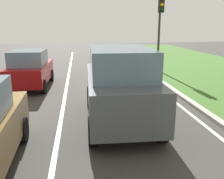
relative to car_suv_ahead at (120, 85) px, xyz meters
The scene contains 7 objects.
ground_plane 4.57m from the car_suv_ahead, 104.72° to the left, with size 60.00×60.00×0.00m, color #383533.
lane_line_center 4.79m from the car_suv_ahead, 113.10° to the left, with size 0.12×32.00×0.01m, color silver.
lane_line_right_edge 5.07m from the car_suv_ahead, 59.88° to the left, with size 0.12×32.00×0.01m, color silver.
curb_right 5.32m from the car_suv_ahead, 55.11° to the left, with size 0.24×48.00×0.12m, color #9E9B93.
car_suv_ahead is the anchor object (origin of this frame).
car_hatchback_far 6.03m from the car_suv_ahead, 125.43° to the left, with size 1.83×3.75×1.78m.
traffic_light_near_right 9.16m from the car_suv_ahead, 64.72° to the left, with size 0.32×0.50×4.83m.
Camera 1 is at (-0.08, 2.53, 2.93)m, focal length 40.11 mm.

